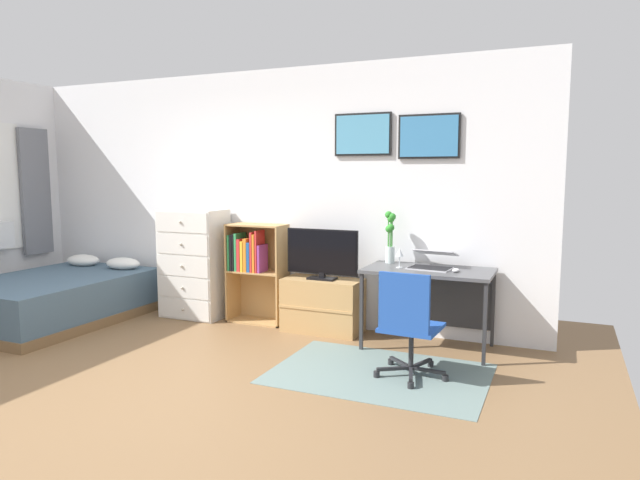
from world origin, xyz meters
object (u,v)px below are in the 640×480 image
object	(u,v)px
television	(322,255)
office_chair	(408,322)
tv_stand	(323,305)
laptop	(433,261)
bed	(55,298)
bookshelf	(254,264)
dresser	(194,263)
wine_glass	(400,253)
bamboo_vase	(390,236)
computer_mouse	(456,270)
desk	(430,281)

from	to	relation	value
television	office_chair	world-z (taller)	television
tv_stand	television	bearing A→B (deg)	-90.00
television	laptop	distance (m)	1.12
bed	tv_stand	bearing A→B (deg)	15.48
tv_stand	television	xyz separation A→B (m)	(-0.00, -0.02, 0.52)
bookshelf	dresser	bearing A→B (deg)	-175.08
tv_stand	wine_glass	xyz separation A→B (m)	(0.84, -0.16, 0.60)
bed	tv_stand	xyz separation A→B (m)	(2.86, 0.78, 0.02)
bookshelf	office_chair	xyz separation A→B (m)	(1.97, -1.02, -0.18)
bed	bamboo_vase	size ratio (longest dim) A/B	3.91
laptop	computer_mouse	bearing A→B (deg)	-24.63
desk	television	bearing A→B (deg)	178.99
bookshelf	wine_glass	distance (m)	1.70
dresser	desk	world-z (taller)	dresser
tv_stand	wine_glass	distance (m)	1.04
bed	bamboo_vase	bearing A→B (deg)	13.80
dresser	tv_stand	distance (m)	1.60
television	bookshelf	bearing A→B (deg)	175.20
television	office_chair	distance (m)	1.52
bed	desk	bearing A→B (deg)	10.76
tv_stand	wine_glass	world-z (taller)	wine_glass
desk	wine_glass	size ratio (longest dim) A/B	6.37
dresser	tv_stand	bearing A→B (deg)	0.55
computer_mouse	laptop	bearing A→B (deg)	149.32
desk	bamboo_vase	distance (m)	0.59
bed	tv_stand	world-z (taller)	bed
bookshelf	tv_stand	xyz separation A→B (m)	(0.83, -0.05, -0.36)
wine_glass	bed	bearing A→B (deg)	-170.44
bed	office_chair	world-z (taller)	office_chair
bookshelf	office_chair	bearing A→B (deg)	-27.38
office_chair	wine_glass	world-z (taller)	wine_glass
bed	television	size ratio (longest dim) A/B	2.58
bookshelf	laptop	distance (m)	1.96
bed	computer_mouse	world-z (taller)	computer_mouse
bed	wine_glass	xyz separation A→B (m)	(3.69, 0.62, 0.63)
bed	bookshelf	bearing A→B (deg)	22.48
computer_mouse	bamboo_vase	bearing A→B (deg)	159.07
dresser	office_chair	distance (m)	2.87
desk	bookshelf	bearing A→B (deg)	177.36
television	bed	bearing A→B (deg)	-165.10
dresser	laptop	bearing A→B (deg)	-0.64
dresser	bookshelf	xyz separation A→B (m)	(0.73, 0.06, 0.03)
dresser	television	size ratio (longest dim) A/B	1.58
tv_stand	office_chair	size ratio (longest dim) A/B	0.92
dresser	bookshelf	size ratio (longest dim) A/B	1.13
television	tv_stand	bearing A→B (deg)	90.00
desk	office_chair	distance (m)	0.95
desk	office_chair	size ratio (longest dim) A/B	1.33
bookshelf	office_chair	distance (m)	2.23
bookshelf	television	bearing A→B (deg)	-4.80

